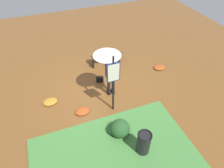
{
  "coord_description": "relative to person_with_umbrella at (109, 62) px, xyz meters",
  "views": [
    {
      "loc": [
        1.71,
        5.59,
        5.53
      ],
      "look_at": [
        -0.18,
        0.63,
        0.85
      ],
      "focal_mm": 32.02,
      "sensor_mm": 36.0,
      "label": 1
    }
  ],
  "objects": [
    {
      "name": "ground_plane",
      "position": [
        0.21,
        -0.24,
        -1.55
      ],
      "size": [
        18.0,
        18.0,
        0.0
      ],
      "primitive_type": "plane",
      "color": "brown"
    },
    {
      "name": "person_with_umbrella",
      "position": [
        0.0,
        0.0,
        0.0
      ],
      "size": [
        0.96,
        0.96,
        2.04
      ],
      "color": "black",
      "rests_on": "ground_plane"
    },
    {
      "name": "info_sign_post",
      "position": [
        0.14,
        0.79,
        -0.11
      ],
      "size": [
        0.44,
        0.07,
        2.3
      ],
      "color": "black",
      "rests_on": "ground_plane"
    },
    {
      "name": "handbag",
      "position": [
        0.11,
        -0.85,
        -1.42
      ],
      "size": [
        0.33,
        0.24,
        0.37
      ],
      "color": "black",
      "rests_on": "ground_plane"
    },
    {
      "name": "park_bench",
      "position": [
        -0.59,
        -1.96,
        -1.15
      ],
      "size": [
        1.42,
        0.67,
        0.75
      ],
      "color": "black",
      "rests_on": "ground_plane"
    },
    {
      "name": "trash_bin",
      "position": [
        -0.08,
        2.68,
        -1.13
      ],
      "size": [
        0.42,
        0.42,
        0.83
      ],
      "color": "black",
      "rests_on": "ground_plane"
    },
    {
      "name": "shrub_cluster",
      "position": [
        0.35,
        1.85,
        -1.29
      ],
      "size": [
        0.69,
        0.63,
        0.57
      ],
      "color": "#285628",
      "rests_on": "ground_plane"
    },
    {
      "name": "leaf_pile_near_person",
      "position": [
        1.24,
        0.54,
        -1.5
      ],
      "size": [
        0.5,
        0.4,
        0.11
      ],
      "color": "#B74C1E",
      "rests_on": "ground_plane"
    },
    {
      "name": "leaf_pile_by_bench",
      "position": [
        2.25,
        -0.34,
        -1.49
      ],
      "size": [
        0.52,
        0.42,
        0.12
      ],
      "color": "#C68428",
      "rests_on": "ground_plane"
    },
    {
      "name": "leaf_pile_far_path",
      "position": [
        -2.74,
        -0.77,
        -1.49
      ],
      "size": [
        0.52,
        0.42,
        0.11
      ],
      "color": "#B74C1E",
      "rests_on": "ground_plane"
    }
  ]
}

